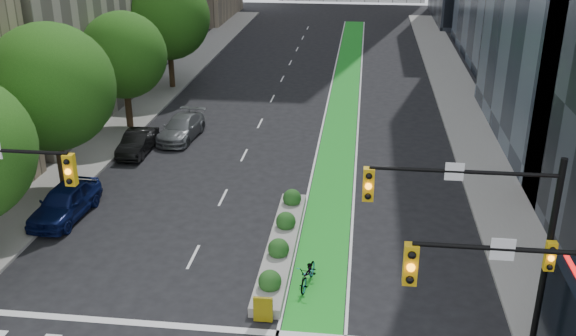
% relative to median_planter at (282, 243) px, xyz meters
% --- Properties ---
extents(sidewalk_left, '(3.60, 90.00, 0.15)m').
position_rel_median_planter_xyz_m(sidewalk_left, '(-13.00, 17.96, -0.30)').
color(sidewalk_left, gray).
rests_on(sidewalk_left, ground).
extents(sidewalk_right, '(3.60, 90.00, 0.15)m').
position_rel_median_planter_xyz_m(sidewalk_right, '(10.60, 17.96, -0.30)').
color(sidewalk_right, gray).
rests_on(sidewalk_right, ground).
extents(bike_lane_paint, '(2.20, 70.00, 0.01)m').
position_rel_median_planter_xyz_m(bike_lane_paint, '(1.80, 22.96, -0.37)').
color(bike_lane_paint, green).
rests_on(bike_lane_paint, ground).
extents(tree_mid, '(6.40, 6.40, 8.78)m').
position_rel_median_planter_xyz_m(tree_mid, '(-12.20, 4.96, 5.20)').
color(tree_mid, black).
rests_on(tree_mid, ground).
extents(tree_midfar, '(5.60, 5.60, 7.76)m').
position_rel_median_planter_xyz_m(tree_midfar, '(-12.20, 14.96, 4.57)').
color(tree_midfar, black).
rests_on(tree_midfar, ground).
extents(tree_far, '(6.60, 6.60, 9.00)m').
position_rel_median_planter_xyz_m(tree_far, '(-12.20, 24.96, 5.32)').
color(tree_far, black).
rests_on(tree_far, ground).
extents(signal_right, '(5.82, 0.51, 7.20)m').
position_rel_median_planter_xyz_m(signal_right, '(7.47, -6.57, 4.43)').
color(signal_right, black).
rests_on(signal_right, ground).
extents(signal_far_right, '(4.82, 0.51, 7.20)m').
position_rel_median_planter_xyz_m(signal_far_right, '(7.78, -11.07, 4.38)').
color(signal_far_right, black).
rests_on(signal_far_right, ground).
extents(median_planter, '(1.20, 10.26, 1.10)m').
position_rel_median_planter_xyz_m(median_planter, '(0.00, 0.00, 0.00)').
color(median_planter, gray).
rests_on(median_planter, ground).
extents(bicycle, '(1.00, 2.05, 1.03)m').
position_rel_median_planter_xyz_m(bicycle, '(1.40, -2.60, 0.14)').
color(bicycle, gray).
rests_on(bicycle, ground).
extents(parked_car_left_near, '(2.19, 4.89, 1.63)m').
position_rel_median_planter_xyz_m(parked_car_left_near, '(-10.70, 1.87, 0.44)').
color(parked_car_left_near, '#0C174B').
rests_on(parked_car_left_near, ground).
extents(parked_car_left_mid, '(1.46, 4.16, 1.37)m').
position_rel_median_planter_xyz_m(parked_car_left_mid, '(-10.13, 10.56, 0.31)').
color(parked_car_left_mid, black).
rests_on(parked_car_left_mid, ground).
extents(parked_car_left_far, '(2.41, 5.08, 1.43)m').
position_rel_median_planter_xyz_m(parked_car_left_far, '(-8.20, 13.39, 0.34)').
color(parked_car_left_far, slate).
rests_on(parked_car_left_far, ground).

